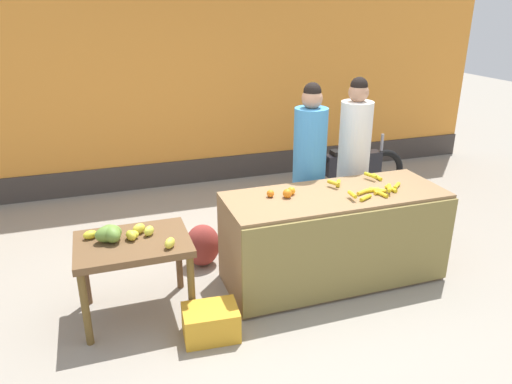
{
  "coord_description": "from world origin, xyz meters",
  "views": [
    {
      "loc": [
        -1.54,
        -3.71,
        2.54
      ],
      "look_at": [
        -0.23,
        0.15,
        0.94
      ],
      "focal_mm": 34.12,
      "sensor_mm": 36.0,
      "label": 1
    }
  ],
  "objects_px": {
    "parked_motorcycle": "(352,170)",
    "vendor_woman_blue_shirt": "(309,170)",
    "vendor_woman_white_shirt": "(353,162)",
    "produce_crate": "(211,322)",
    "produce_sack": "(202,245)"
  },
  "relations": [
    {
      "from": "parked_motorcycle",
      "to": "produce_crate",
      "type": "bearing_deg",
      "value": -137.95
    },
    {
      "from": "produce_sack",
      "to": "parked_motorcycle",
      "type": "bearing_deg",
      "value": 25.92
    },
    {
      "from": "parked_motorcycle",
      "to": "vendor_woman_blue_shirt",
      "type": "bearing_deg",
      "value": -135.99
    },
    {
      "from": "produce_crate",
      "to": "produce_sack",
      "type": "relative_size",
      "value": 0.99
    },
    {
      "from": "parked_motorcycle",
      "to": "produce_crate",
      "type": "xyz_separation_m",
      "value": [
        -2.54,
        -2.29,
        -0.27
      ]
    },
    {
      "from": "vendor_woman_white_shirt",
      "to": "produce_crate",
      "type": "height_order",
      "value": "vendor_woman_white_shirt"
    },
    {
      "from": "vendor_woman_blue_shirt",
      "to": "vendor_woman_white_shirt",
      "type": "relative_size",
      "value": 0.99
    },
    {
      "from": "vendor_woman_white_shirt",
      "to": "produce_crate",
      "type": "bearing_deg",
      "value": -147.53
    },
    {
      "from": "vendor_woman_white_shirt",
      "to": "produce_crate",
      "type": "relative_size",
      "value": 4.15
    },
    {
      "from": "produce_sack",
      "to": "vendor_woman_white_shirt",
      "type": "bearing_deg",
      "value": 2.18
    },
    {
      "from": "parked_motorcycle",
      "to": "produce_sack",
      "type": "bearing_deg",
      "value": -154.08
    },
    {
      "from": "parked_motorcycle",
      "to": "produce_crate",
      "type": "height_order",
      "value": "parked_motorcycle"
    },
    {
      "from": "vendor_woman_blue_shirt",
      "to": "produce_crate",
      "type": "xyz_separation_m",
      "value": [
        -1.36,
        -1.15,
        -0.78
      ]
    },
    {
      "from": "vendor_woman_white_shirt",
      "to": "parked_motorcycle",
      "type": "distance_m",
      "value": 1.35
    },
    {
      "from": "vendor_woman_white_shirt",
      "to": "produce_crate",
      "type": "distance_m",
      "value": 2.4
    }
  ]
}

